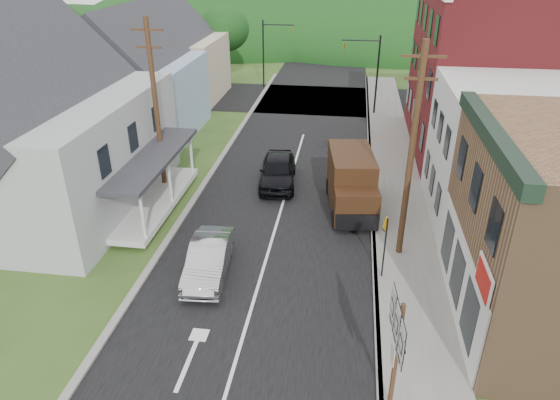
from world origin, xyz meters
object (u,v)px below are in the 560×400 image
at_px(silver_sedan, 209,259).
at_px(route_sign_cluster, 396,342).
at_px(dark_sedan, 278,171).
at_px(warning_sign, 385,238).
at_px(delivery_van, 352,183).

distance_m(silver_sedan, route_sign_cluster, 9.05).
height_order(dark_sedan, route_sign_cluster, route_sign_cluster).
bearing_deg(silver_sedan, warning_sign, 0.59).
xyz_separation_m(silver_sedan, route_sign_cluster, (6.84, -5.65, 1.79)).
xyz_separation_m(silver_sedan, warning_sign, (6.86, 0.65, 1.22)).
relative_size(silver_sedan, dark_sedan, 0.91).
xyz_separation_m(delivery_van, warning_sign, (1.34, -5.83, 0.50)).
height_order(dark_sedan, delivery_van, delivery_van).
height_order(route_sign_cluster, warning_sign, route_sign_cluster).
xyz_separation_m(dark_sedan, delivery_van, (4.03, -2.33, 0.63)).
height_order(silver_sedan, route_sign_cluster, route_sign_cluster).
relative_size(dark_sedan, route_sign_cluster, 1.31).
distance_m(delivery_van, warning_sign, 6.01).
bearing_deg(silver_sedan, route_sign_cluster, -44.37).
bearing_deg(warning_sign, dark_sedan, 145.81).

